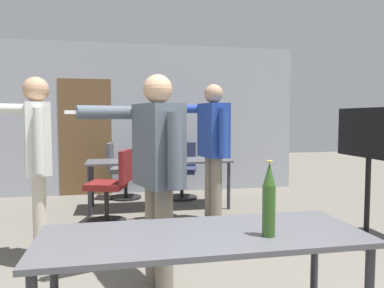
{
  "coord_description": "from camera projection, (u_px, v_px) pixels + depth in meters",
  "views": [
    {
      "loc": [
        -0.55,
        -1.5,
        1.38
      ],
      "look_at": [
        0.21,
        2.29,
        1.1
      ],
      "focal_mm": 35.0,
      "sensor_mm": 36.0,
      "label": 1
    }
  ],
  "objects": [
    {
      "name": "person_near_casual",
      "position": [
        36.0,
        150.0,
        3.48
      ],
      "size": [
        0.86,
        0.55,
        1.75
      ],
      "rotation": [
        0.0,
        0.0,
        1.82
      ],
      "color": "beige",
      "rests_on": "ground_plane"
    },
    {
      "name": "tv_screen",
      "position": [
        369.0,
        158.0,
        4.22
      ],
      "size": [
        0.44,
        1.15,
        1.49
      ],
      "rotation": [
        0.0,
        0.0,
        -1.57
      ],
      "color": "black",
      "rests_on": "ground_plane"
    },
    {
      "name": "conference_table_near",
      "position": [
        203.0,
        246.0,
        2.08
      ],
      "size": [
        1.8,
        0.68,
        0.73
      ],
      "color": "#4C4C51",
      "rests_on": "ground_plane"
    },
    {
      "name": "beer_bottle",
      "position": [
        269.0,
        201.0,
        2.01
      ],
      "size": [
        0.07,
        0.07,
        0.41
      ],
      "color": "#2D511E",
      "rests_on": "conference_table_near"
    },
    {
      "name": "office_chair_mid_tucked",
      "position": [
        121.0,
        172.0,
        6.34
      ],
      "size": [
        0.58,
        0.52,
        0.94
      ],
      "rotation": [
        0.0,
        0.0,
        4.56
      ],
      "color": "black",
      "rests_on": "ground_plane"
    },
    {
      "name": "person_right_polo",
      "position": [
        157.0,
        162.0,
        2.96
      ],
      "size": [
        0.92,
        0.65,
        1.71
      ],
      "rotation": [
        0.0,
        0.0,
        1.9
      ],
      "color": "slate",
      "rests_on": "ground_plane"
    },
    {
      "name": "office_chair_far_left",
      "position": [
        112.0,
        188.0,
        4.85
      ],
      "size": [
        0.63,
        0.58,
        0.96
      ],
      "rotation": [
        0.0,
        0.0,
        1.28
      ],
      "color": "black",
      "rests_on": "ground_plane"
    },
    {
      "name": "conference_table_far",
      "position": [
        159.0,
        164.0,
        5.65
      ],
      "size": [
        2.14,
        0.69,
        0.73
      ],
      "color": "#4C4C51",
      "rests_on": "ground_plane"
    },
    {
      "name": "office_chair_far_right",
      "position": [
        182.0,
        172.0,
        6.41
      ],
      "size": [
        0.57,
        0.62,
        0.94
      ],
      "rotation": [
        0.0,
        0.0,
        2.87
      ],
      "color": "black",
      "rests_on": "ground_plane"
    },
    {
      "name": "back_wall",
      "position": [
        146.0,
        119.0,
        6.84
      ],
      "size": [
        5.57,
        0.12,
        2.69
      ],
      "color": "#A3A8B2",
      "rests_on": "ground_plane"
    },
    {
      "name": "person_left_plaid",
      "position": [
        212.0,
        140.0,
        4.78
      ],
      "size": [
        0.89,
        0.68,
        1.79
      ],
      "rotation": [
        0.0,
        0.0,
        1.74
      ],
      "color": "slate",
      "rests_on": "ground_plane"
    }
  ]
}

